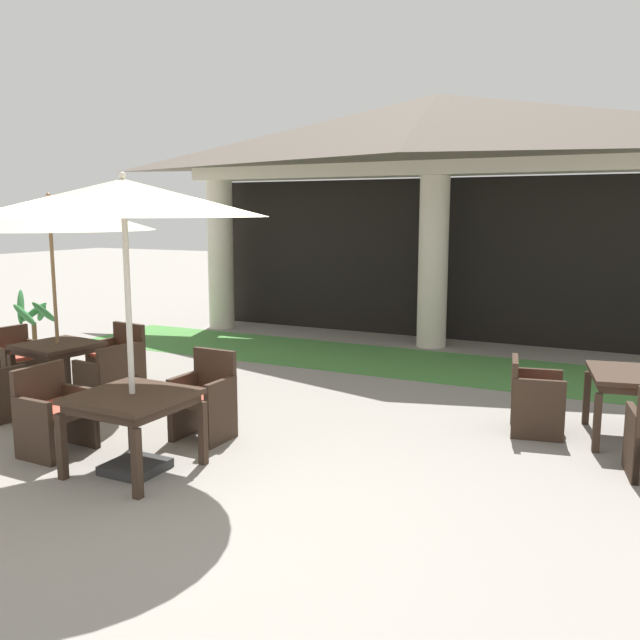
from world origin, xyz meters
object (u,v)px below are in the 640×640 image
patio_chair_near_foreground_north (118,358)px  patio_table_mid_left (133,404)px  patio_chair_mid_left_west (54,413)px  patio_chair_near_foreground_west (16,361)px  patio_chair_near_foreground_east (108,380)px  potted_palm_left_edge (35,346)px  patio_chair_mid_left_north (205,399)px  patio_table_near_foreground (58,352)px  patio_umbrella_mid_left (124,201)px  patio_chair_mid_right_west (534,397)px  patio_umbrella_near_foreground (50,215)px

patio_chair_near_foreground_north → patio_table_mid_left: 3.29m
patio_chair_near_foreground_north → patio_chair_mid_left_west: patio_chair_mid_left_west is taller
patio_chair_near_foreground_west → patio_chair_mid_left_west: 2.74m
patio_chair_near_foreground_east → potted_palm_left_edge: size_ratio=0.67×
patio_chair_near_foreground_west → patio_chair_mid_left_north: size_ratio=0.92×
patio_table_near_foreground → patio_chair_near_foreground_west: patio_chair_near_foreground_west is taller
patio_table_near_foreground → patio_umbrella_mid_left: patio_umbrella_mid_left is taller
patio_chair_mid_right_west → patio_chair_near_foreground_north: bearing=-95.9°
patio_table_near_foreground → patio_umbrella_mid_left: 3.35m
patio_chair_near_foreground_north → patio_chair_mid_left_west: size_ratio=0.98×
patio_umbrella_mid_left → patio_chair_near_foreground_north: bearing=135.2°
patio_umbrella_mid_left → patio_chair_mid_left_north: 2.29m
patio_umbrella_near_foreground → patio_chair_mid_right_west: 6.04m
patio_chair_near_foreground_east → patio_chair_mid_left_north: size_ratio=0.91×
patio_chair_mid_left_north → potted_palm_left_edge: potted_palm_left_edge is taller
patio_chair_mid_right_west → potted_palm_left_edge: potted_palm_left_edge is taller
patio_umbrella_mid_left → patio_chair_mid_right_west: patio_umbrella_mid_left is taller
patio_umbrella_mid_left → patio_chair_mid_left_west: bearing=178.3°
patio_table_near_foreground → patio_chair_near_foreground_north: patio_chair_near_foreground_north is taller
patio_chair_near_foreground_west → potted_palm_left_edge: 1.18m
patio_table_mid_left → patio_chair_mid_left_west: 1.07m
patio_chair_near_foreground_east → patio_chair_near_foreground_west: bearing=90.0°
patio_chair_near_foreground_east → patio_chair_mid_right_west: patio_chair_near_foreground_east is taller
patio_chair_near_foreground_north → potted_palm_left_edge: (-1.75, 0.14, -0.01)m
patio_chair_near_foreground_north → patio_chair_mid_left_north: patio_chair_mid_left_north is taller
patio_chair_mid_left_north → potted_palm_left_edge: size_ratio=0.74×
patio_chair_mid_left_west → patio_chair_mid_right_west: size_ratio=1.07×
patio_chair_near_foreground_east → patio_chair_near_foreground_north: bearing=44.8°
patio_chair_near_foreground_west → patio_umbrella_mid_left: (3.36, -1.51, 2.05)m
patio_table_mid_left → potted_palm_left_edge: size_ratio=0.79×
potted_palm_left_edge → patio_umbrella_mid_left: bearing=-30.9°
patio_umbrella_near_foreground → potted_palm_left_edge: patio_umbrella_near_foreground is taller
patio_chair_near_foreground_west → patio_chair_mid_right_west: patio_chair_near_foreground_west is taller
patio_umbrella_near_foreground → patio_chair_mid_left_west: 2.73m
patio_chair_near_foreground_north → patio_chair_mid_right_west: size_ratio=1.04×
patio_chair_near_foreground_west → patio_chair_mid_left_west: patio_chair_mid_left_west is taller
patio_table_near_foreground → patio_chair_mid_right_west: (5.55, 1.39, -0.25)m
patio_chair_near_foreground_west → patio_chair_mid_right_west: bearing=108.4°
patio_umbrella_near_foreground → patio_chair_near_foreground_west: patio_umbrella_near_foreground is taller
patio_chair_near_foreground_east → patio_chair_mid_right_west: 4.88m
patio_chair_near_foreground_east → patio_chair_mid_left_west: bearing=-151.6°
patio_table_mid_left → potted_palm_left_edge: bearing=149.1°
patio_table_mid_left → patio_umbrella_mid_left: patio_umbrella_mid_left is taller
patio_table_mid_left → patio_chair_mid_left_north: patio_chair_mid_left_north is taller
patio_chair_mid_left_north → patio_chair_mid_right_west: bearing=-149.0°
patio_table_near_foreground → patio_chair_near_foreground_north: (0.12, 0.92, -0.24)m
patio_table_near_foreground → patio_table_mid_left: bearing=-29.6°
patio_chair_near_foreground_west → patio_chair_mid_left_north: patio_chair_mid_left_north is taller
patio_umbrella_mid_left → patio_chair_near_foreground_west: bearing=155.8°
patio_chair_near_foreground_north → patio_chair_mid_left_west: bearing=126.5°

